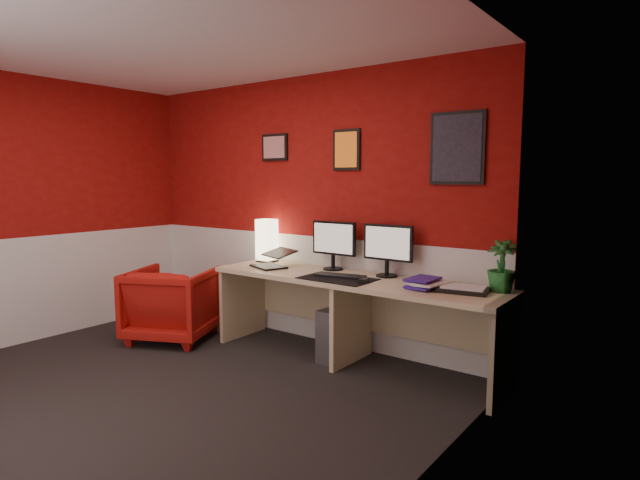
{
  "coord_description": "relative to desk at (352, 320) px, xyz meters",
  "views": [
    {
      "loc": [
        3.1,
        -2.17,
        1.55
      ],
      "look_at": [
        0.6,
        1.21,
        1.05
      ],
      "focal_mm": 29.26,
      "sensor_mm": 36.0,
      "label": 1
    }
  ],
  "objects": [
    {
      "name": "ground",
      "position": [
        -0.78,
        -1.41,
        -0.36
      ],
      "size": [
        4.0,
        3.5,
        0.01
      ],
      "primitive_type": "cube",
      "color": "black",
      "rests_on": "ground"
    },
    {
      "name": "ceiling",
      "position": [
        -0.78,
        -1.41,
        2.13
      ],
      "size": [
        4.0,
        3.5,
        0.01
      ],
      "primitive_type": "cube",
      "color": "white",
      "rests_on": "ground"
    },
    {
      "name": "wall_back",
      "position": [
        -0.78,
        0.34,
        0.89
      ],
      "size": [
        4.0,
        0.01,
        2.5
      ],
      "primitive_type": "cube",
      "color": "maroon",
      "rests_on": "ground"
    },
    {
      "name": "wall_left",
      "position": [
        -2.78,
        -1.41,
        0.89
      ],
      "size": [
        0.01,
        3.5,
        2.5
      ],
      "primitive_type": "cube",
      "color": "maroon",
      "rests_on": "ground"
    },
    {
      "name": "wall_right",
      "position": [
        1.22,
        -1.41,
        0.89
      ],
      "size": [
        0.01,
        3.5,
        2.5
      ],
      "primitive_type": "cube",
      "color": "maroon",
      "rests_on": "ground"
    },
    {
      "name": "wainscot_back",
      "position": [
        -0.78,
        0.34,
        0.14
      ],
      "size": [
        4.0,
        0.01,
        1.0
      ],
      "primitive_type": "cube",
      "color": "silver",
      "rests_on": "ground"
    },
    {
      "name": "wainscot_left",
      "position": [
        -2.78,
        -1.41,
        0.14
      ],
      "size": [
        0.01,
        3.5,
        1.0
      ],
      "primitive_type": "cube",
      "color": "silver",
      "rests_on": "ground"
    },
    {
      "name": "wainscot_right",
      "position": [
        1.21,
        -1.41,
        0.14
      ],
      "size": [
        0.01,
        3.5,
        1.0
      ],
      "primitive_type": "cube",
      "color": "silver",
      "rests_on": "ground"
    },
    {
      "name": "desk",
      "position": [
        0.0,
        0.0,
        0.0
      ],
      "size": [
        2.6,
        0.65,
        0.73
      ],
      "primitive_type": "cube",
      "color": "tan",
      "rests_on": "ground"
    },
    {
      "name": "shoji_lamp",
      "position": [
        -1.12,
        0.19,
        0.56
      ],
      "size": [
        0.16,
        0.16,
        0.4
      ],
      "primitive_type": "cube",
      "color": "#FFE5B2",
      "rests_on": "desk"
    },
    {
      "name": "laptop",
      "position": [
        -0.88,
        -0.05,
        0.47
      ],
      "size": [
        0.39,
        0.33,
        0.22
      ],
      "primitive_type": "cube",
      "rotation": [
        0.0,
        0.0,
        -0.35
      ],
      "color": "black",
      "rests_on": "desk"
    },
    {
      "name": "monitor_left",
      "position": [
        -0.34,
        0.21,
        0.66
      ],
      "size": [
        0.45,
        0.06,
        0.58
      ],
      "primitive_type": "cube",
      "color": "black",
      "rests_on": "desk"
    },
    {
      "name": "monitor_right",
      "position": [
        0.21,
        0.21,
        0.66
      ],
      "size": [
        0.45,
        0.06,
        0.58
      ],
      "primitive_type": "cube",
      "color": "black",
      "rests_on": "desk"
    },
    {
      "name": "desk_mat",
      "position": [
        -0.06,
        -0.12,
        0.37
      ],
      "size": [
        0.6,
        0.38,
        0.01
      ],
      "primitive_type": "cube",
      "color": "black",
      "rests_on": "desk"
    },
    {
      "name": "keyboard",
      "position": [
        -0.08,
        -0.06,
        0.38
      ],
      "size": [
        0.44,
        0.21,
        0.02
      ],
      "primitive_type": "cube",
      "rotation": [
        0.0,
        0.0,
        0.18
      ],
      "color": "black",
      "rests_on": "desk_mat"
    },
    {
      "name": "mouse",
      "position": [
        0.2,
        -0.14,
        0.39
      ],
      "size": [
        0.08,
        0.11,
        0.03
      ],
      "primitive_type": "cube",
      "rotation": [
        0.0,
        0.0,
        0.24
      ],
      "color": "black",
      "rests_on": "desk_mat"
    },
    {
      "name": "book_bottom",
      "position": [
        0.57,
        -0.03,
        0.38
      ],
      "size": [
        0.23,
        0.29,
        0.03
      ],
      "primitive_type": "imported",
      "rotation": [
        0.0,
        0.0,
        -0.12
      ],
      "color": "#3C1F8E",
      "rests_on": "desk"
    },
    {
      "name": "book_middle",
      "position": [
        0.59,
        0.02,
        0.4
      ],
      "size": [
        0.28,
        0.34,
        0.02
      ],
      "primitive_type": "imported",
      "rotation": [
        0.0,
        0.0,
        -0.21
      ],
      "color": "silver",
      "rests_on": "book_bottom"
    },
    {
      "name": "book_top",
      "position": [
        0.55,
        -0.01,
        0.43
      ],
      "size": [
        0.21,
        0.28,
        0.03
      ],
      "primitive_type": "imported",
      "rotation": [
        0.0,
        0.0,
        -0.04
      ],
      "color": "#3C1F8E",
      "rests_on": "book_middle"
    },
    {
      "name": "zen_tray",
      "position": [
        0.95,
        0.02,
        0.38
      ],
      "size": [
        0.39,
        0.3,
        0.03
      ],
      "primitive_type": "cube",
      "rotation": [
        0.0,
        0.0,
        0.17
      ],
      "color": "black",
      "rests_on": "desk"
    },
    {
      "name": "potted_plant",
      "position": [
        1.16,
        0.19,
        0.55
      ],
      "size": [
        0.22,
        0.22,
        0.38
      ],
      "primitive_type": "imported",
      "rotation": [
        0.0,
        0.0,
        0.03
      ],
      "color": "#19591E",
      "rests_on": "desk"
    },
    {
      "name": "pc_tower",
      "position": [
        -0.13,
        0.03,
        -0.14
      ],
      "size": [
        0.21,
        0.46,
        0.45
      ],
      "primitive_type": "cube",
      "rotation": [
        0.0,
        0.0,
        -0.03
      ],
      "color": "#99999E",
      "rests_on": "ground"
    },
    {
      "name": "armchair",
      "position": [
        -1.74,
        -0.48,
        -0.02
      ],
      "size": [
        1.0,
        1.01,
        0.7
      ],
      "primitive_type": "imported",
      "rotation": [
        0.0,
        0.0,
        3.58
      ],
      "color": "#AD140D",
      "rests_on": "ground"
    },
    {
      "name": "art_left",
      "position": [
        -1.13,
        0.33,
        1.49
      ],
      "size": [
        0.32,
        0.02,
        0.26
      ],
      "primitive_type": "cube",
      "color": "red",
      "rests_on": "wall_back"
    },
    {
      "name": "art_center",
      "position": [
        -0.28,
        0.33,
        1.44
      ],
      "size": [
        0.28,
        0.02,
        0.36
      ],
      "primitive_type": "cube",
      "color": "orange",
      "rests_on": "wall_back"
    },
    {
      "name": "art_right",
      "position": [
        0.75,
        0.33,
        1.42
      ],
      "size": [
        0.44,
        0.02,
        0.56
      ],
      "primitive_type": "cube",
      "color": "black",
      "rests_on": "wall_back"
    }
  ]
}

